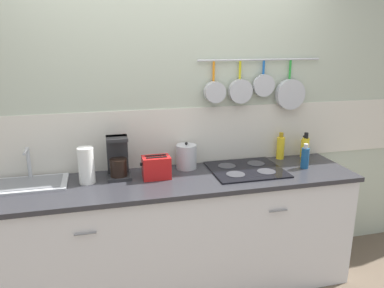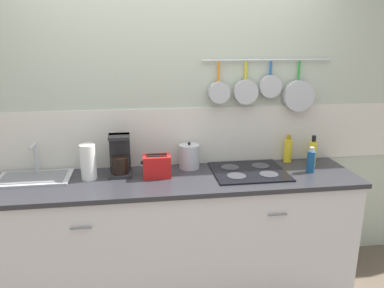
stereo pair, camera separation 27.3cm
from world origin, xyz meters
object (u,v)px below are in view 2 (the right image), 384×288
Objects in this scene: bottle_dish_soap at (288,150)px; bottle_cooking_wine at (313,153)px; kettle at (189,156)px; bottle_hot_sauce at (313,151)px; paper_towel_roll at (88,162)px; coffee_maker at (120,158)px; bottle_olive_oil at (311,161)px; toaster at (157,166)px.

bottle_cooking_wine is (0.15, -0.14, 0.01)m from bottle_dish_soap.
kettle is 0.84× the size of bottle_cooking_wine.
bottle_cooking_wine is 1.34× the size of bottle_hot_sauce.
paper_towel_roll is 0.78m from kettle.
paper_towel_roll is at bearing -178.99° from bottle_cooking_wine.
kettle is 1.00m from bottle_cooking_wine.
coffee_maker is 1.47m from bottle_olive_oil.
coffee_maker is at bearing -173.45° from kettle.
kettle is 1.08× the size of bottle_olive_oil.
toaster is (0.27, -0.10, -0.04)m from coffee_maker.
toaster is at bearing -169.64° from bottle_dish_soap.
coffee_maker is (0.23, 0.07, -0.00)m from paper_towel_roll.
bottle_cooking_wine is at bearing 1.01° from paper_towel_roll.
bottle_olive_oil is (1.19, -0.07, 0.00)m from toaster.
coffee_maker reaches higher than kettle.
toaster is 0.31m from kettle.
kettle is 0.93× the size of bottle_dish_soap.
paper_towel_roll is 1.31× the size of bottle_olive_oil.
paper_towel_roll is 1.76m from bottle_cooking_wine.
bottle_cooking_wine is (1.00, -0.10, 0.02)m from kettle.
paper_towel_roll is 1.14× the size of bottle_dish_soap.
bottle_dish_soap is 0.21m from bottle_cooking_wine.
bottle_cooking_wine reaches higher than toaster.
coffee_maker is 1.39m from bottle_dish_soap.
paper_towel_roll is 0.50m from toaster.
paper_towel_roll is 1.03× the size of bottle_cooking_wine.
paper_towel_roll reaches higher than bottle_dish_soap.
coffee_maker is at bearing 159.66° from toaster.
bottle_dish_soap reaches higher than bottle_hot_sauce.
kettle is at bearing -177.26° from bottle_dish_soap.
bottle_cooking_wine is (1.76, 0.03, -0.02)m from paper_towel_roll.
bottle_cooking_wine reaches higher than bottle_dish_soap.
bottle_dish_soap is 0.22m from bottle_hot_sauce.
bottle_olive_oil is at bearing -118.09° from bottle_hot_sauce.
bottle_dish_soap reaches higher than toaster.
bottle_olive_oil reaches higher than bottle_hot_sauce.
bottle_hot_sauce is (0.22, -0.01, -0.02)m from bottle_dish_soap.
bottle_dish_soap is (1.39, 0.10, -0.03)m from coffee_maker.
coffee_maker reaches higher than bottle_cooking_wine.
coffee_maker reaches higher than paper_towel_roll.
coffee_maker is 0.29m from toaster.
bottle_olive_oil is at bearing -119.81° from bottle_cooking_wine.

